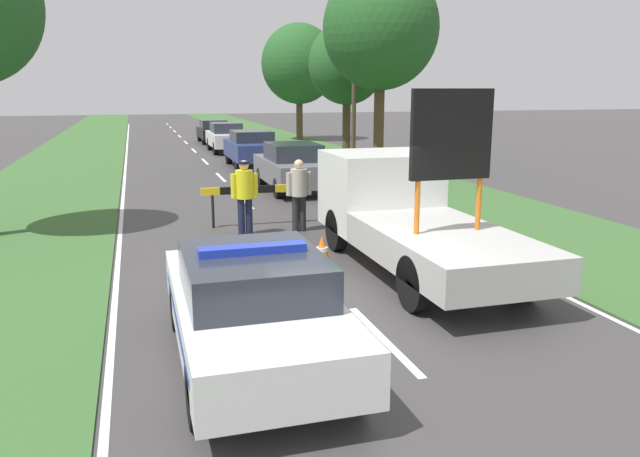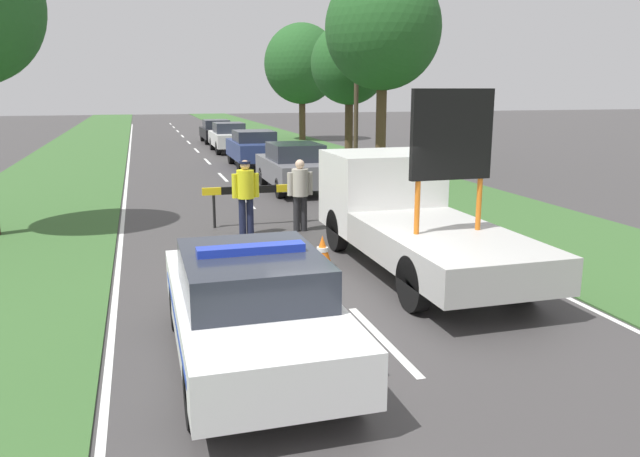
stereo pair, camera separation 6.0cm
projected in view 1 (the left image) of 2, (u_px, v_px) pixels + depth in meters
ground_plane at (363, 319)px, 9.44m from camera, size 160.00×160.00×0.00m
lane_markings at (206, 162)px, 29.53m from camera, size 7.37×70.31×0.01m
grass_verge_left at (62, 171)px, 26.43m from camera, size 4.93×120.00×0.03m
grass_verge_right at (340, 161)px, 29.86m from camera, size 4.93×120.00×0.03m
police_car at (252, 305)px, 7.82m from camera, size 1.88×4.61×1.56m
work_truck at (405, 212)px, 12.26m from camera, size 2.20×6.20×3.42m
road_barrier at (257, 193)px, 15.74m from camera, size 2.80×0.08×1.02m
police_officer at (245, 191)px, 14.63m from camera, size 0.64×0.41×1.79m
pedestrian_civilian at (299, 189)px, 15.06m from camera, size 0.63×0.40×1.76m
traffic_cone_near_police at (322, 252)px, 12.10m from camera, size 0.46×0.46×0.64m
traffic_cone_centre_front at (199, 257)px, 11.74m from camera, size 0.47×0.47×0.65m
queued_car_suv_grey at (292, 167)px, 21.20m from camera, size 1.84×4.52×1.61m
queued_car_hatch_blue at (251, 148)px, 27.67m from camera, size 1.89×4.37×1.60m
queued_car_van_white at (226, 137)px, 34.12m from camera, size 1.74×4.45×1.60m
queued_car_sedan_black at (213, 131)px, 40.06m from camera, size 1.76×4.32×1.46m
roadside_tree_near_left at (381, 29)px, 24.17m from camera, size 4.51×4.51×8.08m
roadside_tree_mid_left at (347, 64)px, 29.20m from camera, size 3.63×3.63×6.47m
roadside_tree_mid_right at (299, 64)px, 41.09m from camera, size 4.97×4.97×7.62m
utility_pole at (354, 92)px, 27.41m from camera, size 1.20×0.20×6.32m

